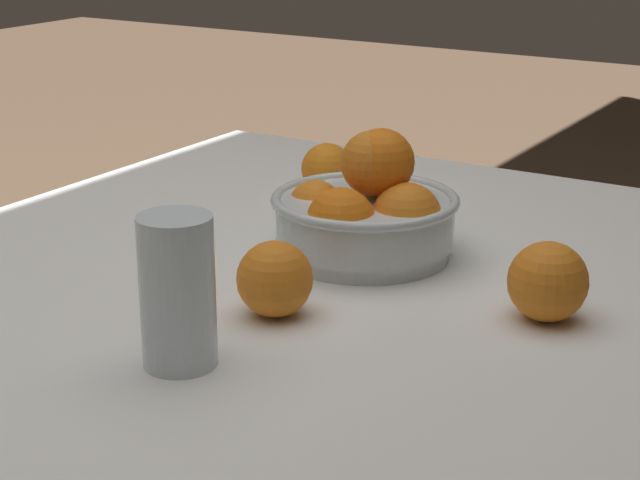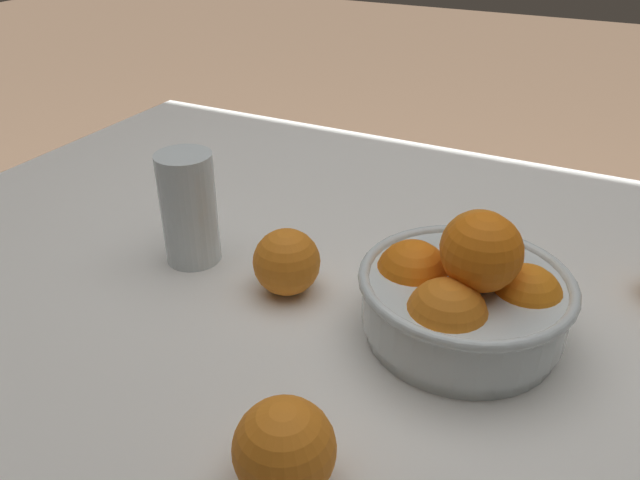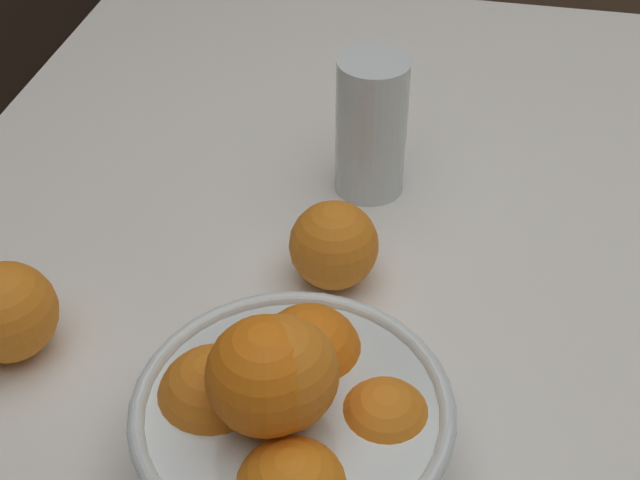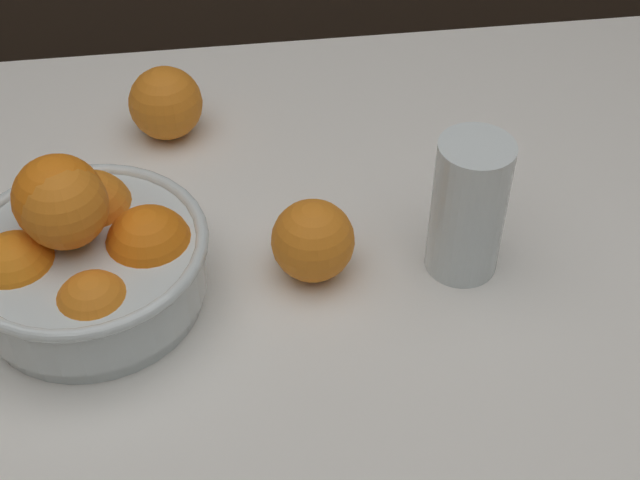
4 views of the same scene
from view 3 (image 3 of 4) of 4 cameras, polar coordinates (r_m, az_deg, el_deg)
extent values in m
cube|color=white|center=(0.79, 4.28, -5.56)|extent=(1.29, 0.97, 0.03)
cylinder|color=#936B47|center=(1.54, -9.03, 2.91)|extent=(0.05, 0.05, 0.68)
cylinder|color=silver|center=(0.67, -1.67, -13.99)|extent=(0.20, 0.20, 0.02)
cylinder|color=silver|center=(0.64, -1.73, -12.14)|extent=(0.21, 0.21, 0.05)
torus|color=silver|center=(0.62, -1.78, -10.64)|extent=(0.23, 0.23, 0.01)
sphere|color=orange|center=(0.67, -0.71, -7.53)|extent=(0.08, 0.08, 0.08)
sphere|color=orange|center=(0.64, -6.75, -10.25)|extent=(0.08, 0.08, 0.08)
sphere|color=orange|center=(0.64, 4.13, -11.82)|extent=(0.07, 0.07, 0.07)
sphere|color=orange|center=(0.58, -2.58, -8.55)|extent=(0.08, 0.08, 0.08)
sphere|color=orange|center=(0.58, -3.45, -8.68)|extent=(0.08, 0.08, 0.08)
cylinder|color=#F4A314|center=(0.89, 3.25, 6.15)|extent=(0.06, 0.06, 0.10)
cylinder|color=silver|center=(0.88, 3.30, 7.25)|extent=(0.07, 0.07, 0.15)
sphere|color=orange|center=(0.77, -19.44, -4.37)|extent=(0.08, 0.08, 0.08)
sphere|color=orange|center=(0.79, 0.88, -0.33)|extent=(0.08, 0.08, 0.08)
camera|label=1|loc=(1.60, -17.07, 34.70)|focal=60.00mm
camera|label=2|loc=(0.71, -56.57, 13.08)|focal=35.00mm
camera|label=4|loc=(0.72, 66.13, 25.78)|focal=50.00mm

